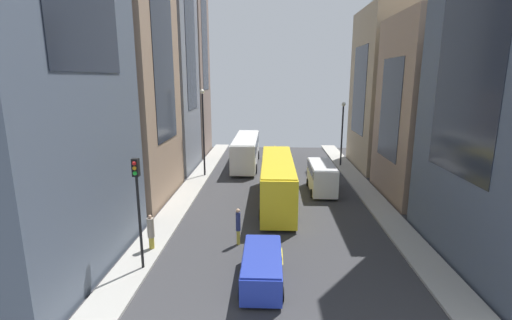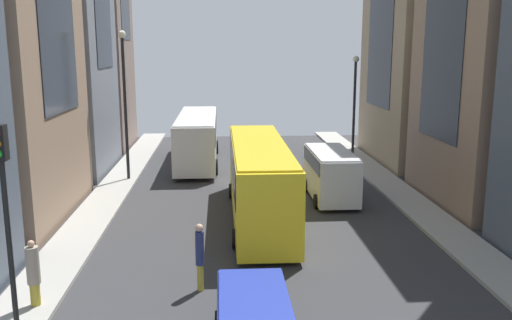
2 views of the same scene
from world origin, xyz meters
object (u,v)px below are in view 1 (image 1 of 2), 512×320
car_blue_0 (262,266)px  traffic_light_near_corner (138,193)px  streetcar_yellow (277,178)px  pedestrian_crossing_near (151,231)px  city_bus_white (246,148)px  pedestrian_waiting_curb (238,225)px  delivery_van_white (322,175)px

car_blue_0 → traffic_light_near_corner: 7.14m
streetcar_yellow → pedestrian_crossing_near: 11.45m
streetcar_yellow → pedestrian_crossing_near: size_ratio=5.80×
car_blue_0 → city_bus_white: bearing=95.6°
city_bus_white → car_blue_0: city_bus_white is taller
streetcar_yellow → pedestrian_waiting_curb: 8.07m
delivery_van_white → streetcar_yellow: bearing=-141.8°
pedestrian_waiting_curb → traffic_light_near_corner: 6.44m
delivery_van_white → pedestrian_crossing_near: 16.41m
pedestrian_waiting_curb → pedestrian_crossing_near: size_ratio=1.10×
streetcar_yellow → delivery_van_white: 5.09m
pedestrian_waiting_curb → streetcar_yellow: bearing=-135.3°
pedestrian_waiting_curb → pedestrian_crossing_near: pedestrian_waiting_curb is taller
streetcar_yellow → pedestrian_crossing_near: bearing=-130.6°
delivery_van_white → traffic_light_near_corner: (-11.17, -13.98, 2.70)m
car_blue_0 → pedestrian_waiting_curb: (-1.53, 4.18, 0.35)m
streetcar_yellow → car_blue_0: (-0.94, -11.81, -1.21)m
streetcar_yellow → pedestrian_crossing_near: (-7.44, -8.67, -0.90)m
pedestrian_crossing_near → traffic_light_near_corner: (0.23, -2.19, 2.99)m
streetcar_yellow → pedestrian_waiting_curb: streetcar_yellow is taller
city_bus_white → car_blue_0: size_ratio=2.52×
delivery_van_white → pedestrian_waiting_curb: delivery_van_white is taller
streetcar_yellow → car_blue_0: size_ratio=2.62×
delivery_van_white → pedestrian_crossing_near: delivery_van_white is taller
city_bus_white → pedestrian_waiting_curb: (0.90, -20.46, -0.75)m
streetcar_yellow → car_blue_0: 11.91m
delivery_van_white → car_blue_0: (-4.91, -14.93, -0.60)m
streetcar_yellow → delivery_van_white: size_ratio=2.25×
pedestrian_waiting_curb → pedestrian_crossing_near: bearing=-15.6°
streetcar_yellow → traffic_light_near_corner: size_ratio=2.05×
pedestrian_crossing_near → traffic_light_near_corner: bearing=-137.9°
pedestrian_crossing_near → streetcar_yellow: bearing=-4.6°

